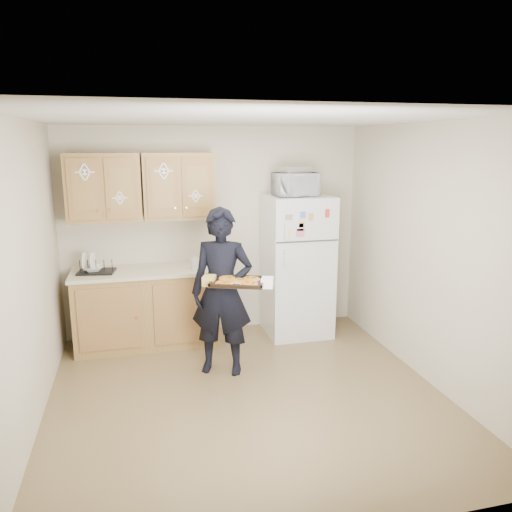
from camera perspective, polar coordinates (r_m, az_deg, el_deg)
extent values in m
plane|color=brown|center=(4.84, -0.99, -15.67)|extent=(3.60, 3.60, 0.00)
plane|color=beige|center=(4.25, -1.13, 15.43)|extent=(3.60, 3.60, 0.00)
cube|color=#BBB098|center=(6.11, -4.80, 2.82)|extent=(3.60, 0.04, 2.50)
cube|color=#BBB098|center=(2.74, 7.45, -10.00)|extent=(3.60, 0.04, 2.50)
cube|color=#BBB098|center=(4.36, -24.79, -2.40)|extent=(0.04, 3.60, 2.50)
cube|color=#BBB098|center=(5.08, 19.16, 0.09)|extent=(0.04, 3.60, 2.50)
cube|color=silver|center=(6.06, 4.73, -1.12)|extent=(0.75, 0.70, 1.70)
cube|color=brown|center=(5.93, -12.33, -5.93)|extent=(1.60, 0.60, 0.86)
cube|color=#C1BA94|center=(5.80, -12.54, -1.72)|extent=(1.64, 0.64, 0.04)
cube|color=brown|center=(5.79, -17.02, 7.50)|extent=(0.80, 0.33, 0.75)
cube|color=brown|center=(5.80, -8.85, 7.91)|extent=(0.80, 0.33, 0.75)
cube|color=gold|center=(6.65, 8.20, -6.15)|extent=(0.20, 0.07, 0.32)
imported|color=black|center=(5.01, -3.91, -4.13)|extent=(0.72, 0.60, 1.70)
cube|color=black|center=(4.72, -2.07, -3.04)|extent=(0.60, 0.52, 0.04)
cylinder|color=orange|center=(4.65, -3.65, -3.05)|extent=(0.17, 0.17, 0.02)
cylinder|color=orange|center=(4.62, -0.81, -3.16)|extent=(0.17, 0.17, 0.02)
cylinder|color=orange|center=(4.81, -3.28, -2.52)|extent=(0.17, 0.17, 0.02)
cylinder|color=orange|center=(4.78, -0.53, -2.61)|extent=(0.17, 0.17, 0.02)
cylinder|color=orange|center=(4.71, -2.07, -2.83)|extent=(0.17, 0.17, 0.02)
imported|color=silver|center=(5.84, 4.52, 8.15)|extent=(0.52, 0.38, 0.27)
cube|color=#B6B6BD|center=(5.86, 4.51, 9.82)|extent=(0.36, 0.28, 0.07)
cube|color=black|center=(5.80, -17.82, -1.06)|extent=(0.43, 0.35, 0.15)
imported|color=silver|center=(5.81, -18.14, -1.37)|extent=(0.25, 0.25, 0.06)
imported|color=silver|center=(5.71, -7.02, -0.58)|extent=(0.10, 0.10, 0.18)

